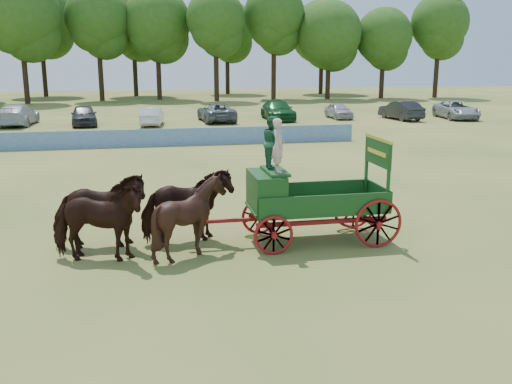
% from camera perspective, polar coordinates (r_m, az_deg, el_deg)
% --- Properties ---
extents(ground, '(160.00, 160.00, 0.00)m').
position_cam_1_polar(ground, '(17.35, -6.81, -4.29)').
color(ground, '#A58C4A').
rests_on(ground, ground).
extents(horse_lead_left, '(2.73, 1.68, 2.14)m').
position_cam_1_polar(horse_lead_left, '(15.30, -15.60, -2.92)').
color(horse_lead_left, black).
rests_on(horse_lead_left, ground).
extents(horse_lead_right, '(2.56, 1.21, 2.14)m').
position_cam_1_polar(horse_lead_right, '(16.36, -15.35, -1.86)').
color(horse_lead_right, black).
rests_on(horse_lead_right, ground).
extents(horse_wheel_left, '(2.19, 2.01, 2.15)m').
position_cam_1_polar(horse_wheel_left, '(15.30, -6.61, -2.50)').
color(horse_wheel_left, black).
rests_on(horse_wheel_left, ground).
extents(horse_wheel_right, '(2.70, 1.58, 2.14)m').
position_cam_1_polar(horse_wheel_right, '(16.36, -6.94, -1.47)').
color(horse_wheel_right, black).
rests_on(horse_wheel_right, ground).
extents(farm_dray, '(6.00, 2.00, 3.63)m').
position_cam_1_polar(farm_dray, '(16.22, 3.69, 0.34)').
color(farm_dray, '#A1101D').
rests_on(farm_dray, ground).
extents(sponsor_banner, '(26.00, 0.08, 1.05)m').
position_cam_1_polar(sponsor_banner, '(34.81, -10.98, 5.33)').
color(sponsor_banner, '#1C4E98').
rests_on(sponsor_banner, ground).
extents(parked_cars, '(54.57, 8.08, 1.65)m').
position_cam_1_polar(parked_cars, '(46.85, -9.38, 7.71)').
color(parked_cars, silver).
rests_on(parked_cars, ground).
extents(treeline, '(88.57, 23.39, 15.88)m').
position_cam_1_polar(treeline, '(76.82, -16.44, 16.04)').
color(treeline, '#382314').
rests_on(treeline, ground).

